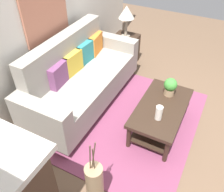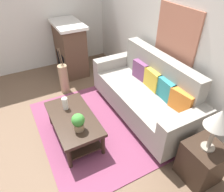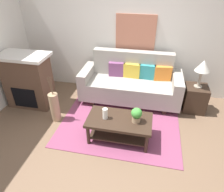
{
  "view_description": "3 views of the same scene",
  "coord_description": "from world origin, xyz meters",
  "px_view_note": "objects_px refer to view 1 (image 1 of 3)",
  "views": [
    {
      "loc": [
        -2.33,
        -0.33,
        2.57
      ],
      "look_at": [
        -0.17,
        0.79,
        0.53
      ],
      "focal_mm": 38.33,
      "sensor_mm": 36.0,
      "label": 1
    },
    {
      "loc": [
        2.33,
        -0.4,
        2.48
      ],
      "look_at": [
        -0.01,
        0.85,
        0.53
      ],
      "focal_mm": 33.06,
      "sensor_mm": 36.0,
      "label": 2
    },
    {
      "loc": [
        0.48,
        -2.49,
        2.6
      ],
      "look_at": [
        -0.16,
        0.57,
        0.61
      ],
      "focal_mm": 32.47,
      "sensor_mm": 36.0,
      "label": 3
    }
  ],
  "objects_px": {
    "throw_pillow_mustard": "(73,63)",
    "tabletop_vase": "(159,113)",
    "couch": "(81,79)",
    "floor_vase": "(95,185)",
    "throw_pillow_orange": "(95,44)",
    "coffee_table": "(161,112)",
    "framed_painting": "(45,10)",
    "side_table": "(125,50)",
    "throw_pillow_plum": "(59,75)",
    "throw_pillow_teal": "(85,53)",
    "potted_plant_tabletop": "(170,86)",
    "table_lamp": "(127,13)"
  },
  "relations": [
    {
      "from": "throw_pillow_mustard",
      "to": "throw_pillow_teal",
      "type": "distance_m",
      "value": 0.33
    },
    {
      "from": "throw_pillow_orange",
      "to": "table_lamp",
      "type": "distance_m",
      "value": 0.81
    },
    {
      "from": "throw_pillow_plum",
      "to": "throw_pillow_orange",
      "type": "height_order",
      "value": "same"
    },
    {
      "from": "couch",
      "to": "potted_plant_tabletop",
      "type": "relative_size",
      "value": 8.22
    },
    {
      "from": "side_table",
      "to": "throw_pillow_orange",
      "type": "bearing_deg",
      "value": 162.11
    },
    {
      "from": "side_table",
      "to": "throw_pillow_mustard",
      "type": "bearing_deg",
      "value": 170.55
    },
    {
      "from": "throw_pillow_mustard",
      "to": "potted_plant_tabletop",
      "type": "distance_m",
      "value": 1.44
    },
    {
      "from": "potted_plant_tabletop",
      "to": "table_lamp",
      "type": "distance_m",
      "value": 1.68
    },
    {
      "from": "table_lamp",
      "to": "throw_pillow_orange",
      "type": "bearing_deg",
      "value": 162.11
    },
    {
      "from": "throw_pillow_plum",
      "to": "side_table",
      "type": "bearing_deg",
      "value": -7.64
    },
    {
      "from": "throw_pillow_orange",
      "to": "coffee_table",
      "type": "relative_size",
      "value": 0.33
    },
    {
      "from": "couch",
      "to": "throw_pillow_orange",
      "type": "distance_m",
      "value": 0.72
    },
    {
      "from": "throw_pillow_orange",
      "to": "coffee_table",
      "type": "height_order",
      "value": "throw_pillow_orange"
    },
    {
      "from": "throw_pillow_plum",
      "to": "potted_plant_tabletop",
      "type": "height_order",
      "value": "throw_pillow_plum"
    },
    {
      "from": "coffee_table",
      "to": "potted_plant_tabletop",
      "type": "height_order",
      "value": "potted_plant_tabletop"
    },
    {
      "from": "throw_pillow_plum",
      "to": "throw_pillow_teal",
      "type": "bearing_deg",
      "value": 0.0
    },
    {
      "from": "throw_pillow_mustard",
      "to": "throw_pillow_teal",
      "type": "relative_size",
      "value": 1.0
    },
    {
      "from": "throw_pillow_plum",
      "to": "throw_pillow_teal",
      "type": "relative_size",
      "value": 1.0
    },
    {
      "from": "throw_pillow_mustard",
      "to": "table_lamp",
      "type": "distance_m",
      "value": 1.43
    },
    {
      "from": "couch",
      "to": "throw_pillow_teal",
      "type": "relative_size",
      "value": 5.98
    },
    {
      "from": "couch",
      "to": "floor_vase",
      "type": "bearing_deg",
      "value": -142.67
    },
    {
      "from": "couch",
      "to": "throw_pillow_teal",
      "type": "bearing_deg",
      "value": 20.74
    },
    {
      "from": "floor_vase",
      "to": "throw_pillow_mustard",
      "type": "bearing_deg",
      "value": 40.58
    },
    {
      "from": "coffee_table",
      "to": "potted_plant_tabletop",
      "type": "xyz_separation_m",
      "value": [
        0.28,
        -0.01,
        0.26
      ]
    },
    {
      "from": "tabletop_vase",
      "to": "framed_painting",
      "type": "relative_size",
      "value": 0.22
    },
    {
      "from": "coffee_table",
      "to": "throw_pillow_teal",
      "type": "bearing_deg",
      "value": 75.9
    },
    {
      "from": "throw_pillow_mustard",
      "to": "tabletop_vase",
      "type": "distance_m",
      "value": 1.47
    },
    {
      "from": "throw_pillow_mustard",
      "to": "floor_vase",
      "type": "distance_m",
      "value": 1.81
    },
    {
      "from": "throw_pillow_mustard",
      "to": "throw_pillow_orange",
      "type": "height_order",
      "value": "same"
    },
    {
      "from": "throw_pillow_orange",
      "to": "tabletop_vase",
      "type": "relative_size",
      "value": 1.87
    },
    {
      "from": "couch",
      "to": "tabletop_vase",
      "type": "height_order",
      "value": "couch"
    },
    {
      "from": "potted_plant_tabletop",
      "to": "table_lamp",
      "type": "xyz_separation_m",
      "value": [
        1.12,
        1.19,
        0.42
      ]
    },
    {
      "from": "floor_vase",
      "to": "side_table",
      "type": "bearing_deg",
      "value": 18.72
    },
    {
      "from": "coffee_table",
      "to": "tabletop_vase",
      "type": "relative_size",
      "value": 5.7
    },
    {
      "from": "throw_pillow_teal",
      "to": "tabletop_vase",
      "type": "relative_size",
      "value": 1.87
    },
    {
      "from": "throw_pillow_teal",
      "to": "floor_vase",
      "type": "relative_size",
      "value": 0.61
    },
    {
      "from": "throw_pillow_teal",
      "to": "coffee_table",
      "type": "distance_m",
      "value": 1.5
    },
    {
      "from": "coffee_table",
      "to": "framed_painting",
      "type": "relative_size",
      "value": 1.28
    },
    {
      "from": "table_lamp",
      "to": "throw_pillow_plum",
      "type": "bearing_deg",
      "value": 172.36
    },
    {
      "from": "throw_pillow_plum",
      "to": "potted_plant_tabletop",
      "type": "bearing_deg",
      "value": -67.3
    },
    {
      "from": "throw_pillow_plum",
      "to": "framed_painting",
      "type": "relative_size",
      "value": 0.42
    },
    {
      "from": "couch",
      "to": "floor_vase",
      "type": "distance_m",
      "value": 1.7
    },
    {
      "from": "throw_pillow_mustard",
      "to": "side_table",
      "type": "bearing_deg",
      "value": -9.45
    },
    {
      "from": "floor_vase",
      "to": "framed_painting",
      "type": "height_order",
      "value": "framed_painting"
    },
    {
      "from": "throw_pillow_mustard",
      "to": "throw_pillow_plum",
      "type": "bearing_deg",
      "value": 180.0
    },
    {
      "from": "potted_plant_tabletop",
      "to": "framed_painting",
      "type": "distance_m",
      "value": 1.96
    },
    {
      "from": "throw_pillow_mustard",
      "to": "throw_pillow_teal",
      "type": "xyz_separation_m",
      "value": [
        0.33,
        0.0,
        0.0
      ]
    },
    {
      "from": "throw_pillow_plum",
      "to": "side_table",
      "type": "xyz_separation_m",
      "value": [
        1.71,
        -0.23,
        -0.4
      ]
    },
    {
      "from": "couch",
      "to": "side_table",
      "type": "xyz_separation_m",
      "value": [
        1.38,
        -0.1,
        -0.15
      ]
    },
    {
      "from": "throw_pillow_plum",
      "to": "coffee_table",
      "type": "height_order",
      "value": "throw_pillow_plum"
    }
  ]
}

